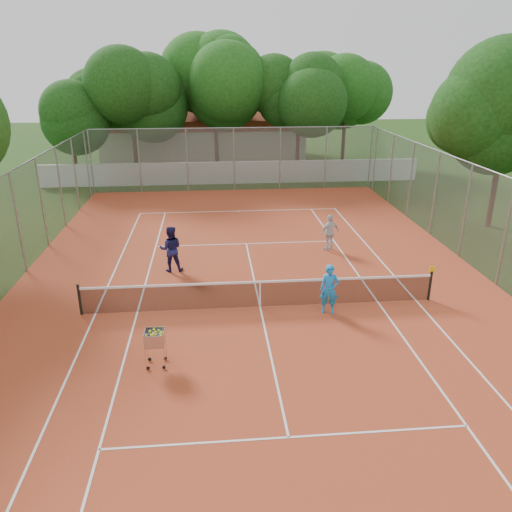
{
  "coord_description": "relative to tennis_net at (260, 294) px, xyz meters",
  "views": [
    {
      "loc": [
        -1.53,
        -15.15,
        7.75
      ],
      "look_at": [
        0.0,
        1.5,
        1.3
      ],
      "focal_mm": 35.0,
      "sensor_mm": 36.0,
      "label": 1
    }
  ],
  "objects": [
    {
      "name": "court_lines",
      "position": [
        0.0,
        0.0,
        -0.49
      ],
      "size": [
        10.98,
        23.78,
        0.01
      ],
      "primitive_type": "cube",
      "color": "white",
      "rests_on": "court_pad"
    },
    {
      "name": "player_near",
      "position": [
        2.22,
        -0.61,
        0.35
      ],
      "size": [
        0.69,
        0.54,
        1.68
      ],
      "primitive_type": "imported",
      "rotation": [
        0.0,
        0.0,
        -0.24
      ],
      "color": "#1880D2",
      "rests_on": "court_pad"
    },
    {
      "name": "tennis_net",
      "position": [
        0.0,
        0.0,
        0.0
      ],
      "size": [
        11.88,
        0.1,
        0.98
      ],
      "primitive_type": "cube",
      "color": "black",
      "rests_on": "court_pad"
    },
    {
      "name": "court_pad",
      "position": [
        0.0,
        0.0,
        -0.5
      ],
      "size": [
        18.0,
        34.0,
        0.02
      ],
      "primitive_type": "cube",
      "color": "#AF4222",
      "rests_on": "ground"
    },
    {
      "name": "boundary_wall",
      "position": [
        0.0,
        19.0,
        0.24
      ],
      "size": [
        26.0,
        0.3,
        1.5
      ],
      "primitive_type": "cube",
      "color": "white",
      "rests_on": "ground"
    },
    {
      "name": "perimeter_fence",
      "position": [
        0.0,
        0.0,
        1.49
      ],
      "size": [
        18.0,
        34.0,
        4.0
      ],
      "primitive_type": "cube",
      "color": "slate",
      "rests_on": "ground"
    },
    {
      "name": "player_far_left",
      "position": [
        -3.19,
        3.5,
        0.43
      ],
      "size": [
        0.91,
        0.72,
        1.85
      ],
      "primitive_type": "imported",
      "rotation": [
        0.0,
        0.0,
        3.17
      ],
      "color": "#19194C",
      "rests_on": "court_pad"
    },
    {
      "name": "ground",
      "position": [
        0.0,
        0.0,
        -0.51
      ],
      "size": [
        120.0,
        120.0,
        0.0
      ],
      "primitive_type": "plane",
      "color": "#19340E",
      "rests_on": "ground"
    },
    {
      "name": "player_far_right",
      "position": [
        3.61,
        5.27,
        0.32
      ],
      "size": [
        1.03,
        0.76,
        1.63
      ],
      "primitive_type": "imported",
      "rotation": [
        0.0,
        0.0,
        3.57
      ],
      "color": "silver",
      "rests_on": "court_pad"
    },
    {
      "name": "clubhouse",
      "position": [
        -2.0,
        29.0,
        1.69
      ],
      "size": [
        16.4,
        9.0,
        4.4
      ],
      "primitive_type": "cube",
      "color": "beige",
      "rests_on": "ground"
    },
    {
      "name": "tropical_trees",
      "position": [
        0.0,
        22.0,
        4.49
      ],
      "size": [
        29.0,
        19.0,
        10.0
      ],
      "primitive_type": "cube",
      "color": "#0F360D",
      "rests_on": "ground"
    },
    {
      "name": "ball_hopper",
      "position": [
        -3.17,
        -3.25,
        0.09
      ],
      "size": [
        0.69,
        0.69,
        1.15
      ],
      "primitive_type": "cube",
      "rotation": [
        0.0,
        0.0,
        -0.29
      ],
      "color": "#ADACB3",
      "rests_on": "court_pad"
    }
  ]
}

